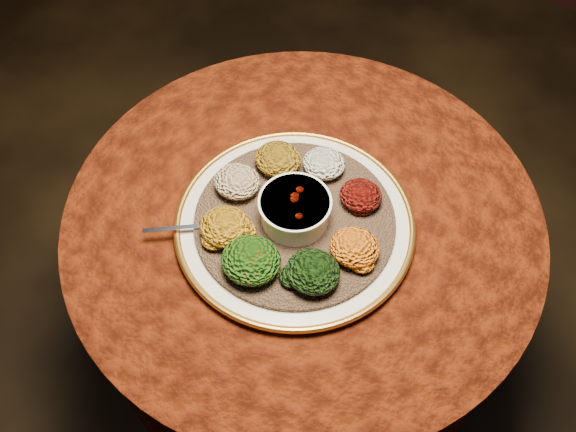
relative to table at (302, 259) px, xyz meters
The scene contains 13 objects.
table is the anchor object (origin of this frame).
platter 0.20m from the table, 88.74° to the right, with size 0.47×0.47×0.02m.
injera 0.21m from the table, 88.74° to the right, with size 0.39×0.39×0.01m, color brown.
stew_bowl 0.24m from the table, 88.74° to the right, with size 0.14×0.14×0.06m.
spoon 0.29m from the table, 135.73° to the right, with size 0.13×0.09×0.01m.
portion_ayib 0.25m from the table, 93.53° to the left, with size 0.09×0.08×0.04m, color silver.
portion_kitfo 0.25m from the table, 33.20° to the left, with size 0.08×0.08×0.04m, color black.
portion_tikil 0.27m from the table, 21.80° to the right, with size 0.09×0.09×0.04m, color #AF630E.
portion_gomen 0.28m from the table, 56.17° to the right, with size 0.10×0.09×0.05m, color black.
portion_mixveg 0.29m from the table, 95.21° to the right, with size 0.11×0.10×0.05m, color maroon.
portion_kik 0.28m from the table, 126.35° to the right, with size 0.10×0.09×0.05m, color #BB7410.
portion_timatim 0.27m from the table, 168.05° to the right, with size 0.09×0.09×0.04m, color maroon.
portion_shiro 0.26m from the table, 146.63° to the left, with size 0.10×0.09×0.05m, color #825E0F.
Camera 1 is at (0.33, -0.66, 1.78)m, focal length 40.00 mm.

